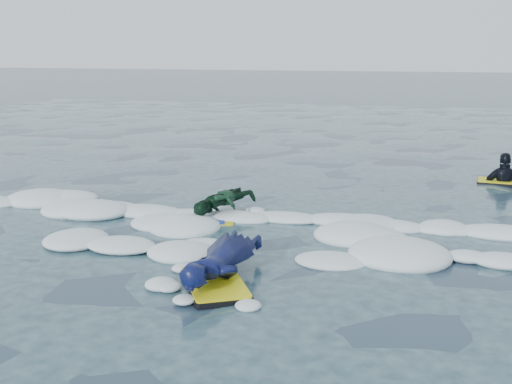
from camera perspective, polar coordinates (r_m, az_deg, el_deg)
ground at (r=8.50m, az=-4.06°, el=-5.05°), size 120.00×120.00×0.00m
foam_band at (r=9.44m, az=-2.11°, el=-3.18°), size 12.00×3.10×0.30m
prone_woman_unit at (r=7.29m, az=-3.17°, el=-6.25°), size 1.09×1.77×0.44m
prone_child_unit at (r=9.86m, az=-2.87°, el=-1.14°), size 1.01×1.26×0.44m
waiting_rider_unit at (r=13.25m, az=21.15°, el=0.18°), size 1.04×0.66×1.47m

